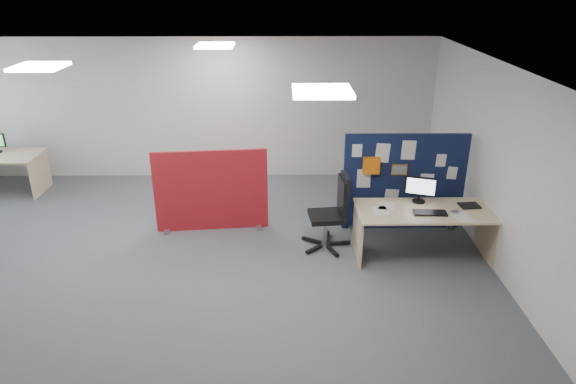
{
  "coord_description": "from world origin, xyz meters",
  "views": [
    {
      "loc": [
        1.59,
        -6.16,
        3.79
      ],
      "look_at": [
        1.67,
        0.3,
        1.0
      ],
      "focal_mm": 32.0,
      "sensor_mm": 36.0,
      "label": 1
    }
  ],
  "objects_px": {
    "navy_divider": "(403,182)",
    "monitor_main": "(420,188)",
    "main_desk": "(423,219)",
    "office_chair": "(334,207)",
    "red_divider": "(211,191)"
  },
  "relations": [
    {
      "from": "red_divider",
      "to": "office_chair",
      "type": "distance_m",
      "value": 1.94
    },
    {
      "from": "monitor_main",
      "to": "navy_divider",
      "type": "bearing_deg",
      "value": 116.22
    },
    {
      "from": "navy_divider",
      "to": "main_desk",
      "type": "bearing_deg",
      "value": -82.05
    },
    {
      "from": "main_desk",
      "to": "navy_divider",
      "type": "bearing_deg",
      "value": 97.95
    },
    {
      "from": "office_chair",
      "to": "monitor_main",
      "type": "bearing_deg",
      "value": -6.82
    },
    {
      "from": "navy_divider",
      "to": "office_chair",
      "type": "xyz_separation_m",
      "value": [
        -1.12,
        -0.6,
        -0.15
      ]
    },
    {
      "from": "navy_divider",
      "to": "monitor_main",
      "type": "relative_size",
      "value": 4.44
    },
    {
      "from": "main_desk",
      "to": "office_chair",
      "type": "relative_size",
      "value": 1.7
    },
    {
      "from": "main_desk",
      "to": "red_divider",
      "type": "relative_size",
      "value": 1.09
    },
    {
      "from": "navy_divider",
      "to": "monitor_main",
      "type": "xyz_separation_m",
      "value": [
        0.09,
        -0.63,
        0.16
      ]
    },
    {
      "from": "navy_divider",
      "to": "office_chair",
      "type": "bearing_deg",
      "value": -151.71
    },
    {
      "from": "monitor_main",
      "to": "red_divider",
      "type": "bearing_deg",
      "value": -173.33
    },
    {
      "from": "main_desk",
      "to": "monitor_main",
      "type": "relative_size",
      "value": 4.48
    },
    {
      "from": "red_divider",
      "to": "office_chair",
      "type": "xyz_separation_m",
      "value": [
        1.85,
        -0.59,
        -0.01
      ]
    },
    {
      "from": "red_divider",
      "to": "office_chair",
      "type": "height_order",
      "value": "red_divider"
    }
  ]
}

